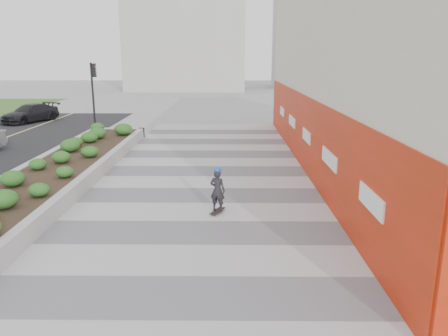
% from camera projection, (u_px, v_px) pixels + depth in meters
% --- Properties ---
extents(ground, '(160.00, 160.00, 0.00)m').
position_uv_depth(ground, '(190.00, 264.00, 9.80)').
color(ground, gray).
rests_on(ground, ground).
extents(walkway, '(8.00, 36.00, 0.01)m').
position_uv_depth(walkway, '(199.00, 216.00, 12.71)').
color(walkway, '#A8A8AD').
rests_on(walkway, ground).
extents(building, '(6.04, 24.08, 8.00)m').
position_uv_depth(building, '(381.00, 71.00, 17.46)').
color(building, beige).
rests_on(building, ground).
extents(planter, '(3.00, 18.00, 0.90)m').
position_uv_depth(planter, '(61.00, 168.00, 16.53)').
color(planter, '#9E9EA0').
rests_on(planter, ground).
extents(traffic_signal_near, '(0.33, 0.28, 4.20)m').
position_uv_depth(traffic_signal_near, '(94.00, 87.00, 26.15)').
color(traffic_signal_near, black).
rests_on(traffic_signal_near, ground).
extents(distant_bldg_north_l, '(16.00, 12.00, 20.00)m').
position_uv_depth(distant_bldg_north_l, '(186.00, 16.00, 60.68)').
color(distant_bldg_north_l, '#ADAAA3').
rests_on(distant_bldg_north_l, ground).
extents(distant_bldg_north_r, '(14.00, 10.00, 24.00)m').
position_uv_depth(distant_bldg_north_r, '(323.00, 5.00, 64.85)').
color(distant_bldg_north_r, '#ADAAA3').
rests_on(distant_bldg_north_r, ground).
extents(manhole_cover, '(0.44, 0.44, 0.01)m').
position_uv_depth(manhole_cover, '(216.00, 216.00, 12.71)').
color(manhole_cover, '#595654').
rests_on(manhole_cover, ground).
extents(skateboarder, '(0.54, 0.74, 1.41)m').
position_uv_depth(skateboarder, '(218.00, 190.00, 12.82)').
color(skateboarder, beige).
rests_on(skateboarder, ground).
extents(car_dark, '(3.39, 4.72, 1.27)m').
position_uv_depth(car_dark, '(30.00, 113.00, 31.09)').
color(car_dark, black).
rests_on(car_dark, ground).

